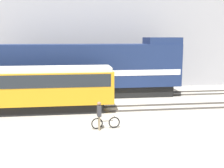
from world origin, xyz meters
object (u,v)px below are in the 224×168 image
object	(u,v)px
freight_locomotive	(89,69)
streetcar	(29,87)
bicycle	(106,123)
person	(99,113)

from	to	relation	value
freight_locomotive	streetcar	distance (m)	6.84
bicycle	person	size ratio (longest dim) A/B	1.02
freight_locomotive	streetcar	xyz separation A→B (m)	(-4.62, -5.01, -0.64)
streetcar	person	size ratio (longest dim) A/B	7.06
freight_locomotive	bicycle	distance (m)	9.63
freight_locomotive	person	world-z (taller)	freight_locomotive
freight_locomotive	bicycle	world-z (taller)	freight_locomotive
streetcar	person	xyz separation A→B (m)	(4.67, -4.54, -0.85)
freight_locomotive	bicycle	size ratio (longest dim) A/B	9.63
freight_locomotive	person	xyz separation A→B (m)	(0.05, -9.56, -1.48)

